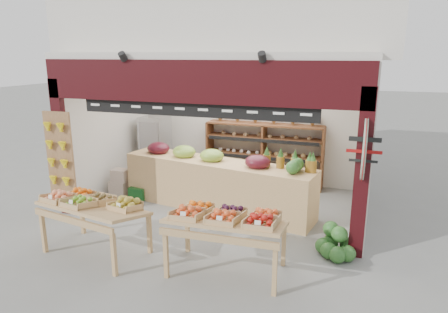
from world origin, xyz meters
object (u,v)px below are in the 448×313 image
refrigerator (156,148)px  cardboard_stack (130,186)px  display_table_left (90,204)px  watermelon_pile (336,244)px  back_shelving (264,139)px  mid_counter (216,183)px  display_table_right (227,219)px

refrigerator → cardboard_stack: (0.03, -1.32, -0.58)m
cardboard_stack → display_table_left: 2.63m
cardboard_stack → watermelon_pile: size_ratio=1.42×
display_table_left → watermelon_pile: 3.92m
back_shelving → mid_counter: 2.02m
refrigerator → cardboard_stack: 1.44m
mid_counter → display_table_right: size_ratio=2.42×
display_table_left → refrigerator: bearing=103.0°
back_shelving → refrigerator: (-2.67, -0.45, -0.33)m
back_shelving → display_table_left: bearing=-113.2°
display_table_left → display_table_right: size_ratio=1.03×
watermelon_pile → display_table_left: bearing=-163.7°
back_shelving → watermelon_pile: size_ratio=4.34×
cardboard_stack → display_table_right: size_ratio=0.55×
refrigerator → back_shelving: bearing=11.1°
back_shelving → mid_counter: (-0.54, -1.86, -0.58)m
refrigerator → watermelon_pile: bearing=-28.8°
back_shelving → refrigerator: size_ratio=1.76×
mid_counter → watermelon_pile: 2.79m
display_table_left → mid_counter: bearing=61.8°
display_table_right → watermelon_pile: size_ratio=2.61×
display_table_left → watermelon_pile: display_table_left is taller
mid_counter → watermelon_pile: size_ratio=6.32×
cardboard_stack → display_table_left: display_table_left is taller
back_shelving → watermelon_pile: bearing=-58.5°
mid_counter → watermelon_pile: mid_counter is taller
cardboard_stack → mid_counter: (2.09, -0.09, 0.33)m
back_shelving → display_table_right: (0.44, -4.12, -0.30)m
watermelon_pile → refrigerator: bearing=149.8°
display_table_right → refrigerator: bearing=130.3°
cardboard_stack → mid_counter: 2.12m
cardboard_stack → watermelon_pile: bearing=-16.5°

